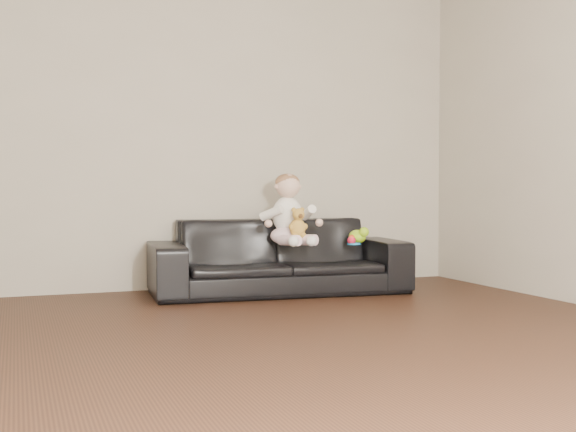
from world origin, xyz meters
name	(u,v)px	position (x,y,z in m)	size (l,w,h in m)	color
floor	(290,371)	(0.00, 0.00, 0.00)	(5.50, 5.50, 0.00)	#361E13
wall_back	(165,124)	(0.00, 2.75, 1.30)	(5.00, 5.00, 0.00)	#B4AA97
sofa	(279,256)	(0.77, 2.25, 0.28)	(1.92, 0.75, 0.56)	black
baby	(289,214)	(0.81, 2.14, 0.61)	(0.42, 0.49, 0.54)	#FAD3DF
teddy_bear	(298,223)	(0.82, 1.98, 0.54)	(0.15, 0.15, 0.22)	gold
toy_green	(357,237)	(1.37, 2.13, 0.42)	(0.13, 0.15, 0.11)	#A6E51A
toy_rattle	(352,240)	(1.28, 2.03, 0.40)	(0.07, 0.07, 0.07)	red
toy_blue_disc	(354,244)	(1.30, 2.04, 0.38)	(0.10, 0.10, 0.01)	#1A86D3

